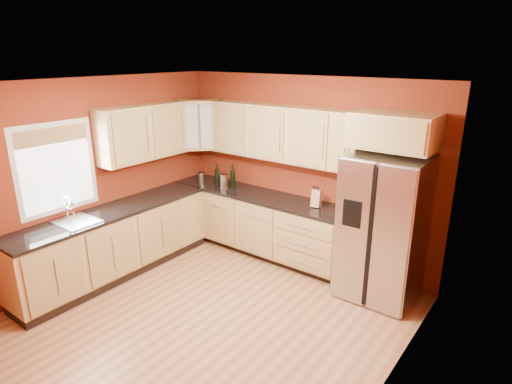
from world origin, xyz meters
TOP-DOWN VIEW (x-y plane):
  - floor at (0.00, 0.00)m, footprint 4.00×4.00m
  - ceiling at (0.00, 0.00)m, footprint 4.00×4.00m
  - wall_back at (0.00, 2.00)m, footprint 4.00×0.04m
  - wall_front at (0.00, -2.00)m, footprint 4.00×0.04m
  - wall_left at (-2.00, 0.00)m, footprint 0.04×4.00m
  - wall_right at (2.00, 0.00)m, footprint 0.04×4.00m
  - base_cabinets_back at (-0.55, 1.70)m, footprint 2.90×0.60m
  - base_cabinets_left at (-1.70, 0.00)m, footprint 0.60×2.80m
  - countertop_back at (-0.55, 1.69)m, footprint 2.90×0.62m
  - countertop_left at (-1.69, 0.00)m, footprint 0.62×2.80m
  - upper_cabinets_back at (-0.25, 1.83)m, footprint 2.30×0.33m
  - upper_cabinets_left at (-1.83, 0.72)m, footprint 0.33×1.35m
  - corner_upper_cabinet at (-1.67, 1.67)m, footprint 0.67×0.67m
  - over_fridge_cabinet at (1.35, 1.70)m, footprint 0.92×0.60m
  - refrigerator at (1.35, 1.62)m, footprint 0.90×0.75m
  - window at (-1.98, -0.50)m, footprint 0.03×0.90m
  - sink_faucet at (-1.69, -0.50)m, footprint 0.50×0.42m
  - canister_left at (-1.14, 1.62)m, footprint 0.18×0.18m
  - canister_right at (-1.61, 1.61)m, footprint 0.12×0.12m
  - wine_bottle_a at (-1.08, 1.74)m, footprint 0.10×0.10m
  - wine_bottle_b at (-1.33, 1.67)m, footprint 0.10×0.10m
  - knife_block at (0.39, 1.73)m, footprint 0.14×0.13m
  - soap_dispenser at (0.80, 1.67)m, footprint 0.09×0.09m

SIDE VIEW (x-z plane):
  - floor at x=0.00m, z-range 0.00..0.00m
  - base_cabinets_back at x=-0.55m, z-range 0.00..0.88m
  - base_cabinets_left at x=-1.70m, z-range 0.00..0.88m
  - refrigerator at x=1.35m, z-range 0.00..1.78m
  - countertop_back at x=-0.55m, z-range 0.88..0.92m
  - countertop_left at x=-1.69m, z-range 0.88..0.92m
  - canister_right at x=-1.61m, z-range 0.92..1.09m
  - soap_dispenser at x=0.80m, z-range 0.92..1.12m
  - canister_left at x=-1.14m, z-range 0.92..1.14m
  - knife_block at x=0.39m, z-range 0.92..1.16m
  - sink_faucet at x=-1.69m, z-range 0.92..1.22m
  - wine_bottle_b at x=-1.33m, z-range 0.92..1.25m
  - wine_bottle_a at x=-1.08m, z-range 0.92..1.27m
  - wall_back at x=0.00m, z-range 0.00..2.60m
  - wall_front at x=0.00m, z-range 0.00..2.60m
  - wall_left at x=-2.00m, z-range 0.00..2.60m
  - wall_right at x=2.00m, z-range 0.00..2.60m
  - window at x=-1.98m, z-range 1.05..2.05m
  - upper_cabinets_back at x=-0.25m, z-range 1.45..2.20m
  - upper_cabinets_left at x=-1.83m, z-range 1.45..2.20m
  - corner_upper_cabinet at x=-1.67m, z-range 1.45..2.20m
  - over_fridge_cabinet at x=1.35m, z-range 1.85..2.25m
  - ceiling at x=0.00m, z-range 2.60..2.60m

